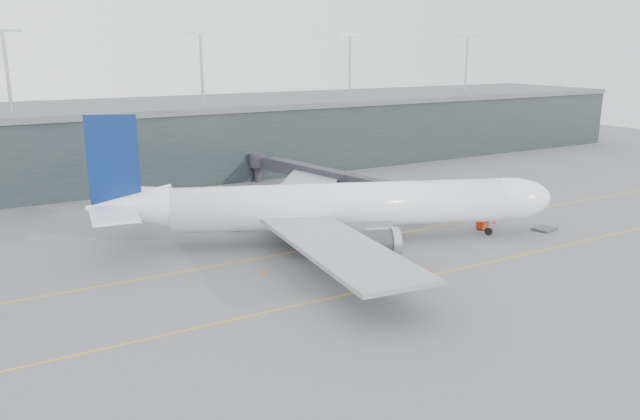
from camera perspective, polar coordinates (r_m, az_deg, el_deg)
ground at (r=87.23m, az=-2.67°, el=-2.96°), size 320.00×320.00×0.00m
taxiline_a at (r=83.86m, az=-1.42°, el=-3.67°), size 160.00×0.25×0.02m
taxiline_b at (r=71.03m, az=4.80°, el=-7.16°), size 160.00×0.25×0.02m
taxiline_lead_main at (r=106.66m, az=-5.20°, el=0.26°), size 0.25×60.00×0.02m
terminal at (r=138.66m, az=-13.82°, el=6.42°), size 240.00×36.00×29.00m
main_aircraft at (r=86.10m, az=1.58°, el=0.34°), size 62.24×57.52×18.17m
jet_bridge at (r=112.95m, az=0.40°, el=3.35°), size 10.26×43.30×5.72m
gse_cart at (r=96.32m, az=14.70°, el=-1.29°), size 2.07×1.47×1.31m
baggage_dolly at (r=98.71m, az=19.85°, el=-1.63°), size 3.71×3.20×0.32m
uld_a at (r=93.42m, az=-7.62°, el=-1.22°), size 2.68×2.45×1.98m
uld_b at (r=96.46m, az=-6.33°, el=-0.64°), size 2.79×2.54×2.08m
uld_c at (r=95.49m, az=-5.04°, el=-0.78°), size 2.55×2.19×2.05m
cone_nose at (r=99.76m, az=15.68°, el=-1.01°), size 0.50×0.50×0.79m
cone_wing_stbd at (r=75.96m, az=10.05°, el=-5.58°), size 0.46×0.46×0.74m
cone_wing_port at (r=99.26m, az=-1.33°, el=-0.54°), size 0.48×0.48×0.76m
cone_tail at (r=75.47m, az=-5.30°, el=-5.59°), size 0.39×0.39×0.62m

